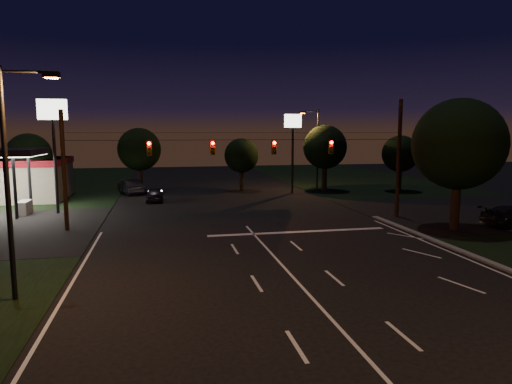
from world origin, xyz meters
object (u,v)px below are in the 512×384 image
object	(u,v)px
utility_pole_right	(396,217)
tree_right_near	(458,145)
car_oncoming_a	(155,195)
car_oncoming_b	(130,186)

from	to	relation	value
utility_pole_right	tree_right_near	world-z (taller)	tree_right_near
car_oncoming_a	car_oncoming_b	xyz separation A→B (m)	(-2.58, 6.01, 0.12)
tree_right_near	car_oncoming_a	bearing A→B (deg)	139.81
car_oncoming_a	car_oncoming_b	size ratio (longest dim) A/B	0.82
utility_pole_right	tree_right_near	size ratio (longest dim) A/B	1.03
utility_pole_right	car_oncoming_a	size ratio (longest dim) A/B	2.31
utility_pole_right	car_oncoming_a	bearing A→B (deg)	146.88
car_oncoming_a	car_oncoming_b	distance (m)	6.54
tree_right_near	car_oncoming_a	distance (m)	26.59
utility_pole_right	car_oncoming_b	xyz separation A→B (m)	(-21.00, 18.03, 0.79)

